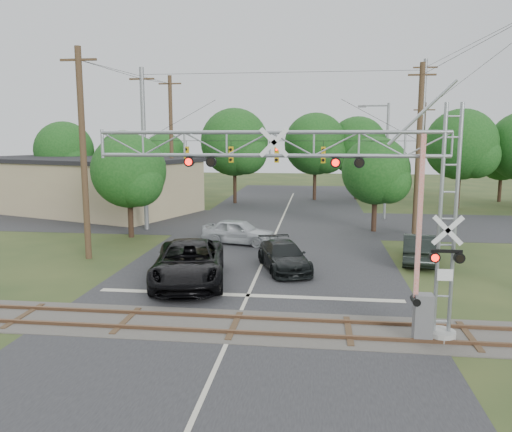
# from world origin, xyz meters

# --- Properties ---
(ground) EXTENTS (160.00, 160.00, 0.00)m
(ground) POSITION_xyz_m (0.00, 0.00, 0.00)
(ground) COLOR #283B1B
(ground) RESTS_ON ground
(road_main) EXTENTS (14.00, 90.00, 0.02)m
(road_main) POSITION_xyz_m (0.00, 10.00, 0.01)
(road_main) COLOR #262628
(road_main) RESTS_ON ground
(road_cross) EXTENTS (90.00, 12.00, 0.02)m
(road_cross) POSITION_xyz_m (0.00, 24.00, 0.01)
(road_cross) COLOR #262628
(road_cross) RESTS_ON ground
(railroad_track) EXTENTS (90.00, 3.20, 0.17)m
(railroad_track) POSITION_xyz_m (0.00, 2.00, 0.03)
(railroad_track) COLOR #44403B
(railroad_track) RESTS_ON ground
(crossing_gantry) EXTENTS (12.01, 0.99, 7.72)m
(crossing_gantry) POSITION_xyz_m (3.49, 1.64, 4.80)
(crossing_gantry) COLOR #979791
(crossing_gantry) RESTS_ON ground
(traffic_signal_span) EXTENTS (19.34, 0.36, 11.50)m
(traffic_signal_span) POSITION_xyz_m (0.93, 20.00, 5.71)
(traffic_signal_span) COLOR gray
(traffic_signal_span) RESTS_ON ground
(pickup_black) EXTENTS (4.34, 7.29, 1.90)m
(pickup_black) POSITION_xyz_m (-2.97, 7.12, 0.95)
(pickup_black) COLOR black
(pickup_black) RESTS_ON ground
(car_dark) EXTENTS (3.41, 5.26, 1.42)m
(car_dark) POSITION_xyz_m (1.21, 9.93, 0.71)
(car_dark) COLOR black
(car_dark) RESTS_ON ground
(sedan_silver) EXTENTS (4.91, 2.84, 1.57)m
(sedan_silver) POSITION_xyz_m (-2.03, 15.87, 0.79)
(sedan_silver) COLOR #AFB3B7
(sedan_silver) RESTS_ON ground
(suv_dark) EXTENTS (2.40, 4.91, 1.55)m
(suv_dark) POSITION_xyz_m (8.32, 12.40, 0.77)
(suv_dark) COLOR black
(suv_dark) RESTS_ON ground
(commercial_building) EXTENTS (22.98, 16.72, 4.84)m
(commercial_building) POSITION_xyz_m (-18.72, 28.52, 2.43)
(commercial_building) COLOR tan
(commercial_building) RESTS_ON ground
(streetlight) EXTENTS (2.50, 0.26, 9.38)m
(streetlight) POSITION_xyz_m (8.16, 26.84, 5.25)
(streetlight) COLOR gray
(streetlight) RESTS_ON ground
(utility_poles) EXTENTS (24.88, 29.13, 13.17)m
(utility_poles) POSITION_xyz_m (3.69, 21.90, 6.12)
(utility_poles) COLOR #43341E
(utility_poles) RESTS_ON ground
(treeline) EXTENTS (50.75, 29.02, 9.60)m
(treeline) POSITION_xyz_m (2.38, 34.99, 5.53)
(treeline) COLOR #322116
(treeline) RESTS_ON ground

